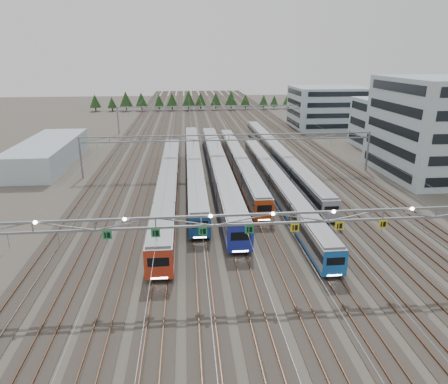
{
  "coord_description": "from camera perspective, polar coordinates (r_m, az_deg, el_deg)",
  "views": [
    {
      "loc": [
        -8.03,
        -35.07,
        22.35
      ],
      "look_at": [
        -2.89,
        19.22,
        3.5
      ],
      "focal_mm": 32.0,
      "sensor_mm": 36.0,
      "label": 1
    }
  ],
  "objects": [
    {
      "name": "depot_bldg_mid",
      "position": [
        108.16,
        22.48,
        8.95
      ],
      "size": [
        14.0,
        16.0,
        12.01
      ],
      "primitive_type": "cube",
      "color": "#A4B8C4",
      "rests_on": "ground"
    },
    {
      "name": "ground",
      "position": [
        42.35,
        6.52,
        -12.92
      ],
      "size": [
        400.0,
        400.0,
        0.0
      ],
      "primitive_type": "plane",
      "color": "#47423A",
      "rests_on": "ground"
    },
    {
      "name": "gantry_mid",
      "position": [
        77.17,
        0.68,
        7.13
      ],
      "size": [
        56.36,
        0.36,
        8.0
      ],
      "color": "gray",
      "rests_on": "ground"
    },
    {
      "name": "train_b",
      "position": [
        78.96,
        -4.31,
        4.12
      ],
      "size": [
        2.78,
        62.31,
        3.62
      ],
      "color": "black",
      "rests_on": "ground"
    },
    {
      "name": "west_shed",
      "position": [
        93.17,
        -23.83,
        5.13
      ],
      "size": [
        10.0,
        30.0,
        4.99
      ],
      "primitive_type": "cube",
      "color": "#A4B8C4",
      "rests_on": "ground"
    },
    {
      "name": "train_d",
      "position": [
        79.58,
        2.2,
        4.28
      ],
      "size": [
        2.78,
        52.84,
        3.61
      ],
      "color": "black",
      "rests_on": "ground"
    },
    {
      "name": "train_e",
      "position": [
        67.31,
        7.54,
        1.26
      ],
      "size": [
        2.63,
        55.14,
        3.41
      ],
      "color": "black",
      "rests_on": "ground"
    },
    {
      "name": "gantry_near",
      "position": [
        38.97,
        6.87,
        -4.14
      ],
      "size": [
        56.36,
        0.61,
        8.08
      ],
      "color": "gray",
      "rests_on": "ground"
    },
    {
      "name": "depot_bldg_south",
      "position": [
        86.27,
        28.09,
        8.09
      ],
      "size": [
        18.0,
        22.0,
        18.42
      ],
      "primitive_type": "cube",
      "color": "#A4B8C4",
      "rests_on": "ground"
    },
    {
      "name": "train_c",
      "position": [
        75.17,
        -0.81,
        3.57
      ],
      "size": [
        3.09,
        62.68,
        4.03
      ],
      "color": "black",
      "rests_on": "ground"
    },
    {
      "name": "train_a",
      "position": [
        66.29,
        -7.94,
        1.17
      ],
      "size": [
        2.97,
        54.38,
        3.87
      ],
      "color": "black",
      "rests_on": "ground"
    },
    {
      "name": "depot_bldg_north",
      "position": [
        134.68,
        14.54,
        11.65
      ],
      "size": [
        22.0,
        18.0,
        12.67
      ],
      "primitive_type": "cube",
      "color": "#A4B8C4",
      "rests_on": "ground"
    },
    {
      "name": "track_bed",
      "position": [
        136.91,
        -2.02,
        10.3
      ],
      "size": [
        54.0,
        260.0,
        5.42
      ],
      "color": "#2D2823",
      "rests_on": "ground"
    },
    {
      "name": "gantry_far",
      "position": [
        121.39,
        -1.6,
        11.51
      ],
      "size": [
        56.36,
        0.36,
        8.0
      ],
      "color": "gray",
      "rests_on": "ground"
    },
    {
      "name": "train_f",
      "position": [
        86.95,
        7.59,
        5.39
      ],
      "size": [
        2.75,
        67.32,
        3.58
      ],
      "color": "black",
      "rests_on": "ground"
    },
    {
      "name": "treeline",
      "position": [
        172.68,
        -2.02,
        13.04
      ],
      "size": [
        100.1,
        5.6,
        7.02
      ],
      "color": "#332114",
      "rests_on": "ground"
    }
  ]
}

